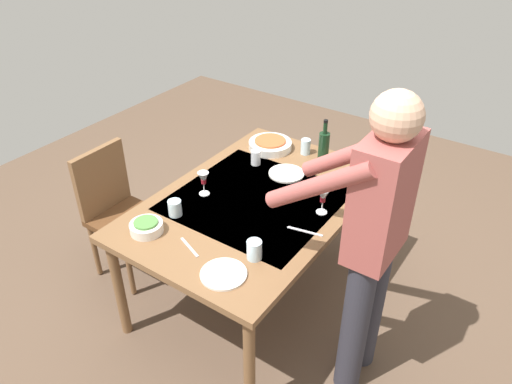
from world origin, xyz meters
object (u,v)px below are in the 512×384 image
(wine_glass_right, at_px, (203,179))
(dinner_plate_far, at_px, (287,174))
(dinner_plate_near, at_px, (224,274))
(wine_bottle, at_px, (324,146))
(chair_near, at_px, (116,205))
(dining_table, at_px, (256,208))
(serving_bowl_pasta, at_px, (270,144))
(water_cup_near_right, at_px, (256,158))
(side_bowl_salad, at_px, (146,227))
(water_cup_near_left, at_px, (254,250))
(water_cup_far_left, at_px, (306,147))
(water_cup_far_right, at_px, (175,208))
(wine_glass_left, at_px, (323,197))
(person_server, at_px, (372,236))

(wine_glass_right, height_order, dinner_plate_far, wine_glass_right)
(wine_glass_right, height_order, dinner_plate_near, wine_glass_right)
(wine_bottle, bearing_deg, dinner_plate_far, -18.96)
(chair_near, bearing_deg, dining_table, 109.12)
(dinner_plate_near, bearing_deg, dining_table, -158.89)
(chair_near, relative_size, wine_bottle, 3.07)
(chair_near, xyz_separation_m, wine_bottle, (-0.96, 1.02, 0.34))
(serving_bowl_pasta, bearing_deg, wine_bottle, 99.62)
(water_cup_near_right, distance_m, side_bowl_salad, 0.94)
(water_cup_near_right, bearing_deg, wine_bottle, 131.43)
(water_cup_near_right, relative_size, side_bowl_salad, 0.56)
(water_cup_near_left, relative_size, water_cup_far_left, 0.97)
(water_cup_far_right, relative_size, dinner_plate_near, 0.40)
(water_cup_far_left, xyz_separation_m, dinner_plate_far, (0.31, 0.04, -0.05))
(wine_bottle, distance_m, water_cup_far_right, 1.11)
(wine_glass_left, bearing_deg, dining_table, -75.51)
(person_server, relative_size, wine_bottle, 5.71)
(chair_near, distance_m, water_cup_near_left, 1.25)
(dinner_plate_far, bearing_deg, person_server, 55.82)
(wine_bottle, xyz_separation_m, dinner_plate_far, (0.30, -0.10, -0.10))
(water_cup_far_right, bearing_deg, person_server, 100.26)
(water_cup_near_left, relative_size, dinner_plate_near, 0.45)
(water_cup_far_left, xyz_separation_m, side_bowl_salad, (1.25, -0.27, -0.02))
(person_server, distance_m, dinner_plate_near, 0.73)
(water_cup_far_right, relative_size, dinner_plate_far, 0.40)
(dining_table, bearing_deg, side_bowl_salad, -27.42)
(person_server, bearing_deg, side_bowl_salad, -70.08)
(dinner_plate_near, bearing_deg, wine_glass_left, 168.79)
(chair_near, bearing_deg, serving_bowl_pasta, 144.40)
(side_bowl_salad, bearing_deg, water_cup_near_right, 175.61)
(wine_bottle, distance_m, water_cup_near_right, 0.46)
(chair_near, relative_size, person_server, 0.54)
(serving_bowl_pasta, distance_m, dinner_plate_far, 0.36)
(side_bowl_salad, bearing_deg, chair_near, -114.43)
(side_bowl_salad, bearing_deg, dinner_plate_near, 86.41)
(wine_glass_right, distance_m, dinner_plate_far, 0.57)
(wine_glass_right, relative_size, side_bowl_salad, 0.84)
(dinner_plate_near, relative_size, dinner_plate_far, 1.00)
(water_cup_near_right, height_order, side_bowl_salad, water_cup_near_right)
(dining_table, relative_size, person_server, 0.95)
(wine_glass_right, bearing_deg, wine_bottle, 153.08)
(dining_table, relative_size, serving_bowl_pasta, 5.36)
(serving_bowl_pasta, bearing_deg, dinner_plate_near, 23.32)
(water_cup_near_left, bearing_deg, water_cup_near_right, -145.83)
(wine_glass_left, bearing_deg, water_cup_far_right, -54.00)
(wine_bottle, relative_size, side_bowl_salad, 1.64)
(wine_glass_left, distance_m, side_bowl_salad, 0.99)
(person_server, relative_size, dinner_plate_near, 7.34)
(chair_near, xyz_separation_m, water_cup_far_left, (-0.97, 0.88, 0.28))
(wine_glass_left, bearing_deg, water_cup_far_left, -142.51)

